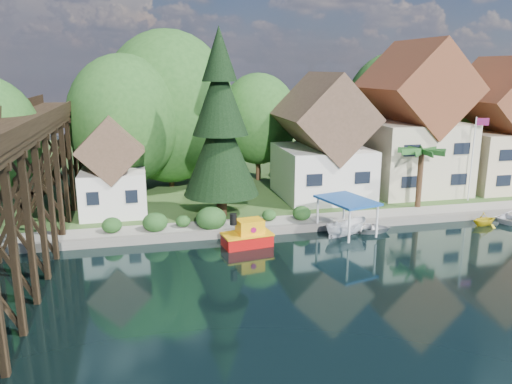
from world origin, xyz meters
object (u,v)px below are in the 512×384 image
tugboat (248,235)px  boat_white_a (364,226)px  trestle_bridge (14,182)px  palm_tree (422,153)px  house_center (413,128)px  boat_canopy (346,220)px  house_right (499,133)px  flagpole (475,150)px  conifer (220,128)px  shed (113,172)px  boat_yellow (485,218)px  house_left (323,146)px

tugboat → boat_white_a: (9.08, 1.03, -0.33)m
trestle_bridge → palm_tree: bearing=10.4°
house_center → boat_canopy: size_ratio=2.84×
house_right → palm_tree: 12.66m
boat_white_a → palm_tree: bearing=-40.4°
trestle_bridge → flagpole: size_ratio=6.03×
conifer → tugboat: size_ratio=3.99×
shed → boat_canopy: 18.48m
boat_yellow → trestle_bridge: bearing=83.3°
trestle_bridge → palm_tree: size_ratio=8.39×
boat_white_a → boat_yellow: size_ratio=1.73×
trestle_bridge → house_left: 25.42m
shed → conifer: size_ratio=0.55×
trestle_bridge → conifer: conifer is taller
boat_canopy → shed: bearing=153.9°
boat_yellow → house_left: bearing=37.0°
palm_tree → house_left: bearing=140.6°
boat_canopy → trestle_bridge: bearing=-176.6°
palm_tree → flagpole: size_ratio=0.72×
house_right → shed: bearing=-177.6°
house_left → house_right: house_right is taller
house_left → trestle_bridge: bearing=-154.8°
boat_white_a → house_left: bearing=21.8°
boat_canopy → boat_yellow: bearing=-0.1°
house_center → shed: bearing=-175.8°
house_left → shed: size_ratio=1.40×
house_right → boat_canopy: (-19.57, -9.54, -4.59)m
house_center → boat_yellow: size_ratio=6.26×
flagpole → boat_white_a: flagpole is taller
palm_tree → boat_canopy: palm_tree is taller
shed → boat_white_a: bearing=-22.2°
house_right → boat_canopy: house_right is taller
palm_tree → boat_white_a: (-6.40, -3.53, -4.70)m
trestle_bridge → palm_tree: trestle_bridge is taller
shed → palm_tree: shed is taller
palm_tree → tugboat: size_ratio=1.47×
house_left → house_right: bearing=0.0°
house_center → tugboat: bearing=-149.8°
flagpole → boat_canopy: flagpole is taller
boat_white_a → boat_yellow: (9.70, -0.63, 0.19)m
boat_white_a → house_right: bearing=-42.6°
house_left → flagpole: 13.00m
house_right → shed: 36.08m
conifer → house_center: bearing=13.7°
boat_yellow → tugboat: bearing=82.2°
palm_tree → house_right: bearing=25.2°
conifer → boat_canopy: bearing=-33.6°
palm_tree → tugboat: palm_tree is taller
conifer → house_right: bearing=8.4°
house_left → flagpole: house_left is taller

